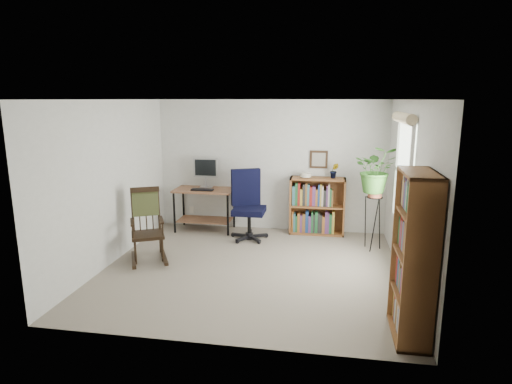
% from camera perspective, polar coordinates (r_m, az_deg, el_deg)
% --- Properties ---
extents(floor, '(4.20, 4.00, 0.00)m').
position_cam_1_polar(floor, '(6.31, -0.61, -10.14)').
color(floor, gray).
rests_on(floor, ground).
extents(ceiling, '(4.20, 4.00, 0.00)m').
position_cam_1_polar(ceiling, '(5.83, -0.67, 12.23)').
color(ceiling, silver).
rests_on(ceiling, ground).
extents(wall_back, '(4.20, 0.00, 2.40)m').
position_cam_1_polar(wall_back, '(7.90, 1.93, 3.50)').
color(wall_back, silver).
rests_on(wall_back, ground).
extents(wall_front, '(4.20, 0.00, 2.40)m').
position_cam_1_polar(wall_front, '(4.06, -5.65, -5.05)').
color(wall_front, silver).
rests_on(wall_front, ground).
extents(wall_left, '(0.00, 4.00, 2.40)m').
position_cam_1_polar(wall_left, '(6.65, -18.76, 1.18)').
color(wall_left, silver).
rests_on(wall_left, ground).
extents(wall_right, '(0.00, 4.00, 2.40)m').
position_cam_1_polar(wall_right, '(5.96, 19.66, -0.11)').
color(wall_right, silver).
rests_on(wall_right, ground).
extents(window, '(0.12, 1.20, 1.50)m').
position_cam_1_polar(window, '(6.21, 18.96, 2.29)').
color(window, silver).
rests_on(window, wall_right).
extents(desk, '(1.09, 0.60, 0.78)m').
position_cam_1_polar(desk, '(8.02, -6.85, -2.35)').
color(desk, brown).
rests_on(desk, floor).
extents(monitor, '(0.46, 0.16, 0.56)m').
position_cam_1_polar(monitor, '(8.01, -6.70, 2.56)').
color(monitor, '#ADAEB2').
rests_on(monitor, desk).
extents(keyboard, '(0.40, 0.15, 0.02)m').
position_cam_1_polar(keyboard, '(7.81, -7.17, 0.31)').
color(keyboard, black).
rests_on(keyboard, desk).
extents(office_chair, '(0.89, 0.89, 1.23)m').
position_cam_1_polar(office_chair, '(7.39, -0.92, -1.74)').
color(office_chair, black).
rests_on(office_chair, floor).
extents(rocking_chair, '(0.95, 1.13, 1.13)m').
position_cam_1_polar(rocking_chair, '(6.61, -14.32, -4.30)').
color(rocking_chair, black).
rests_on(rocking_chair, floor).
extents(low_bookshelf, '(0.98, 0.33, 1.04)m').
position_cam_1_polar(low_bookshelf, '(7.79, 8.15, -1.86)').
color(low_bookshelf, brown).
rests_on(low_bookshelf, floor).
extents(tall_bookshelf, '(0.32, 0.75, 1.72)m').
position_cam_1_polar(tall_bookshelf, '(4.60, 20.28, -8.09)').
color(tall_bookshelf, brown).
rests_on(tall_bookshelf, floor).
extents(plant_stand, '(0.30, 0.30, 1.02)m').
position_cam_1_polar(plant_stand, '(7.17, 15.37, -3.48)').
color(plant_stand, black).
rests_on(plant_stand, floor).
extents(spider_plant, '(1.69, 1.88, 1.46)m').
position_cam_1_polar(spider_plant, '(6.95, 15.92, 5.82)').
color(spider_plant, '#346C25').
rests_on(spider_plant, plant_stand).
extents(potted_plant_small, '(0.13, 0.24, 0.11)m').
position_cam_1_polar(potted_plant_small, '(7.68, 10.37, 2.22)').
color(potted_plant_small, '#346C25').
rests_on(potted_plant_small, low_bookshelf).
extents(framed_picture, '(0.32, 0.04, 0.32)m').
position_cam_1_polar(framed_picture, '(7.78, 8.36, 4.31)').
color(framed_picture, black).
rests_on(framed_picture, wall_back).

